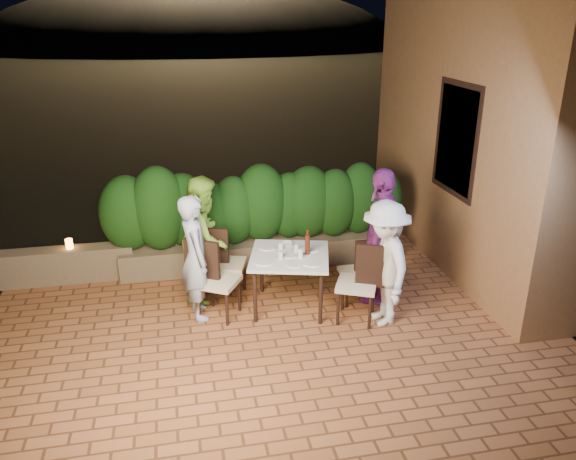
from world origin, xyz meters
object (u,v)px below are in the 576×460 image
object	(u,v)px
chair_right_front	(357,282)
parapet_lamp	(69,244)
chair_left_front	(218,280)
chair_left_back	(228,263)
diner_white	(384,263)
diner_purple	(381,236)
bowl	(286,244)
diner_green	(205,237)
chair_right_back	(356,271)
diner_blue	(196,257)
dining_table	(290,281)
beer_bottle	(307,242)

from	to	relation	value
chair_right_front	parapet_lamp	distance (m)	4.10
chair_left_front	chair_left_back	world-z (taller)	chair_left_front
diner_white	diner_purple	distance (m)	0.60
bowl	chair_right_front	distance (m)	1.10
chair_right_front	diner_green	distance (m)	2.09
chair_right_front	parapet_lamp	size ratio (longest dim) A/B	7.36
chair_right_back	diner_purple	bearing A→B (deg)	176.61
chair_left_back	chair_right_back	xyz separation A→B (m)	(1.64, -0.47, -0.06)
bowl	diner_blue	size ratio (longest dim) A/B	0.10
dining_table	bowl	distance (m)	0.50
chair_right_front	bowl	bearing A→B (deg)	-22.16
beer_bottle	parapet_lamp	distance (m)	3.45
parapet_lamp	dining_table	bearing A→B (deg)	-25.70
dining_table	diner_purple	world-z (taller)	diner_purple
diner_blue	parapet_lamp	world-z (taller)	diner_blue
bowl	dining_table	bearing A→B (deg)	-93.93
bowl	chair_left_back	bearing A→B (deg)	167.98
chair_right_front	diner_white	xyz separation A→B (m)	(0.30, -0.11, 0.28)
bowl	diner_purple	world-z (taller)	diner_purple
dining_table	chair_left_back	world-z (taller)	chair_left_back
chair_left_front	diner_green	distance (m)	0.71
dining_table	parapet_lamp	distance (m)	3.22
diner_white	beer_bottle	bearing A→B (deg)	-124.32
bowl	diner_white	distance (m)	1.36
chair_left_front	chair_right_front	xyz separation A→B (m)	(1.67, -0.44, 0.01)
diner_white	bowl	bearing A→B (deg)	-130.99
dining_table	chair_left_back	xyz separation A→B (m)	(-0.75, 0.47, 0.12)
dining_table	bowl	xyz separation A→B (m)	(0.02, 0.31, 0.39)
chair_left_back	chair_right_front	size ratio (longest dim) A/B	0.95
bowl	chair_right_front	bearing A→B (deg)	-47.11
chair_left_back	chair_right_front	xyz separation A→B (m)	(1.50, -0.95, 0.02)
dining_table	bowl	world-z (taller)	bowl
chair_left_front	parapet_lamp	xyz separation A→B (m)	(-1.98, 1.43, 0.06)
chair_left_front	bowl	bearing A→B (deg)	50.51
diner_purple	parapet_lamp	xyz separation A→B (m)	(-4.11, 1.41, -0.34)
diner_purple	parapet_lamp	world-z (taller)	diner_purple
diner_blue	parapet_lamp	xyz separation A→B (m)	(-1.72, 1.36, -0.24)
chair_right_front	diner_green	world-z (taller)	diner_green
diner_purple	parapet_lamp	size ratio (longest dim) A/B	13.06
chair_right_front	diner_white	size ratio (longest dim) A/B	0.65
beer_bottle	diner_green	size ratio (longest dim) A/B	0.20
bowl	chair_left_back	world-z (taller)	chair_left_back
chair_left_front	chair_left_back	bearing A→B (deg)	101.86
dining_table	beer_bottle	bearing A→B (deg)	-5.45
bowl	diner_purple	xyz separation A→B (m)	(1.19, -0.32, 0.14)
chair_right_front	diner_blue	bearing A→B (deg)	10.19
beer_bottle	dining_table	bearing A→B (deg)	174.55
chair_left_back	diner_white	world-z (taller)	diner_white
beer_bottle	chair_left_back	world-z (taller)	beer_bottle
diner_green	parapet_lamp	distance (m)	2.06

